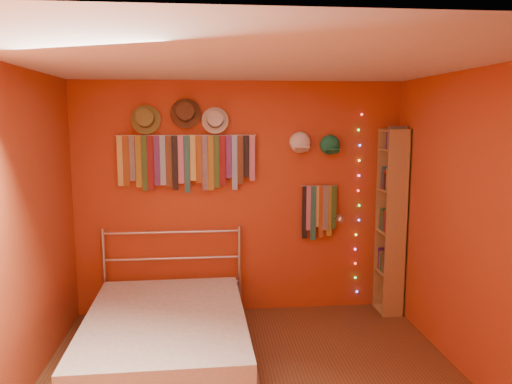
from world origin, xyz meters
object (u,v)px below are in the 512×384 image
object	(u,v)px
reading_lamp	(339,219)
bed	(166,336)
tie_rack	(186,160)
bookshelf	(395,221)

from	to	relation	value
reading_lamp	bed	distance (m)	2.13
tie_rack	reading_lamp	bearing A→B (deg)	-6.59
bookshelf	tie_rack	bearing A→B (deg)	176.00
bookshelf	reading_lamp	bearing A→B (deg)	-177.25
tie_rack	bed	distance (m)	1.80
reading_lamp	bookshelf	bearing A→B (deg)	2.75
tie_rack	bed	bearing A→B (deg)	-99.00
tie_rack	bookshelf	size ratio (longest dim) A/B	0.72
tie_rack	bed	xyz separation A→B (m)	(-0.17, -1.05, -1.45)
tie_rack	bookshelf	xyz separation A→B (m)	(2.22, -0.15, -0.66)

